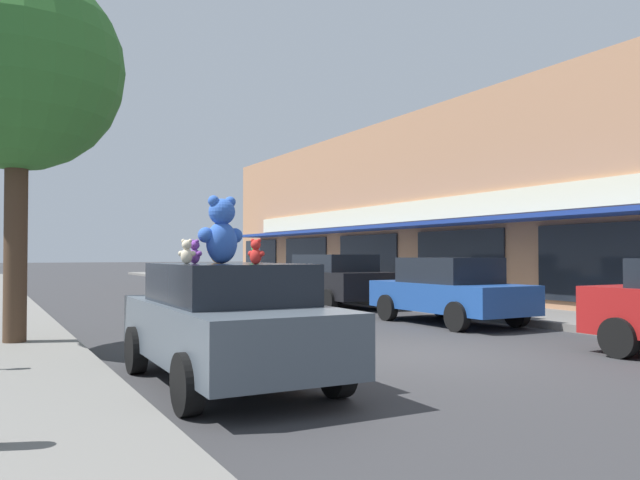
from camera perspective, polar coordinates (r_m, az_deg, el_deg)
The scene contains 12 objects.
ground_plane at distance 10.28m, azimuth 8.57°, elevation -10.37°, with size 260.00×260.00×0.00m, color #333335.
storefront_row at distance 27.81m, azimuth 20.69°, elevation 2.33°, with size 16.52×32.08×6.72m.
plush_art_car at distance 7.91m, azimuth -8.46°, elevation -7.29°, with size 1.97×4.09×1.50m.
teddy_bear_giant at distance 7.90m, azimuth -8.99°, elevation 0.82°, with size 0.64×0.42×0.85m.
teddy_bear_purple at distance 7.78m, azimuth -11.37°, elevation -1.08°, with size 0.16×0.23×0.30m.
teddy_bear_orange at distance 8.73m, azimuth -9.39°, elevation -0.85°, with size 0.29×0.23×0.38m.
teddy_bear_cream at distance 7.65m, azimuth -12.09°, elevation -1.07°, with size 0.22×0.19×0.30m.
teddy_bear_green at distance 8.61m, azimuth -6.00°, elevation -1.29°, with size 0.19×0.14×0.25m.
teddy_bear_red at distance 7.14m, azimuth -5.89°, elevation -1.10°, with size 0.19×0.21×0.29m.
parked_car_far_center at distance 14.91m, azimuth 11.70°, elevation -4.47°, with size 1.92×4.10×1.55m.
parked_car_far_right at distance 19.31m, azimuth 1.32°, elevation -3.60°, with size 2.05×4.28×1.62m.
street_tree at distance 11.99m, azimuth -25.92°, elevation 13.88°, with size 3.48×3.48×6.34m.
Camera 1 is at (-6.13, -8.09, 1.61)m, focal length 35.00 mm.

